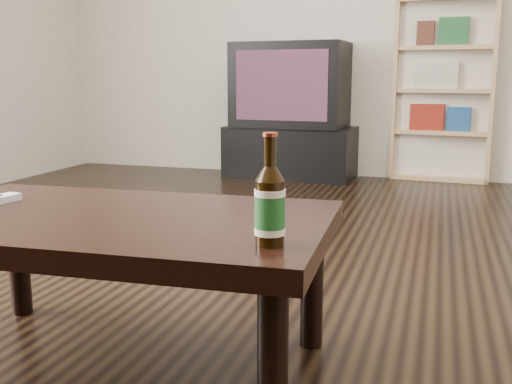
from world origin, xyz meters
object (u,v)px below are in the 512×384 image
(tv_stand, at_px, (291,152))
(tv, at_px, (292,85))
(beer_bottle, at_px, (270,206))
(bookshelf, at_px, (443,87))
(coffee_table, at_px, (114,235))

(tv_stand, bearing_deg, tv, -90.00)
(tv_stand, height_order, tv, tv)
(tv_stand, distance_m, beer_bottle, 3.39)
(bookshelf, relative_size, beer_bottle, 5.61)
(tv_stand, relative_size, tv, 1.12)
(tv_stand, height_order, coffee_table, coffee_table)
(tv_stand, bearing_deg, beer_bottle, -73.59)
(tv, xyz_separation_m, bookshelf, (1.09, 0.27, -0.01))
(tv, relative_size, beer_bottle, 3.66)
(coffee_table, bearing_deg, tv_stand, 95.52)
(tv, distance_m, beer_bottle, 3.38)
(coffee_table, relative_size, beer_bottle, 4.79)
(beer_bottle, bearing_deg, bookshelf, 84.67)
(coffee_table, distance_m, beer_bottle, 0.50)
(tv_stand, xyz_separation_m, tv, (-0.00, -0.00, 0.50))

